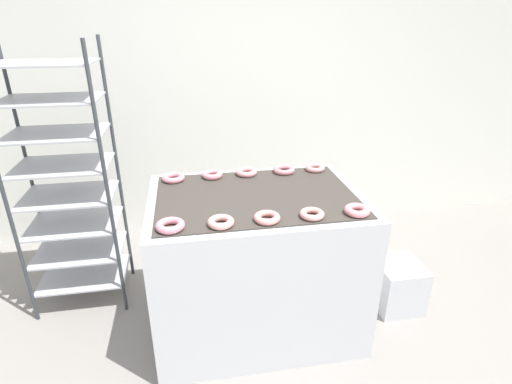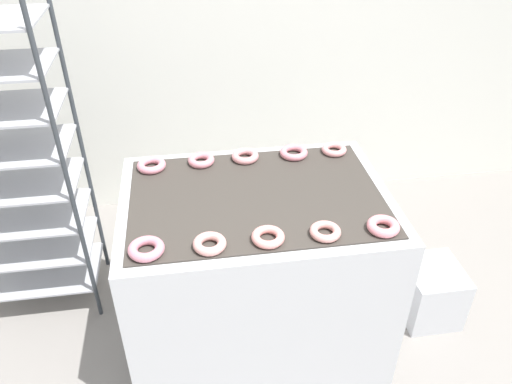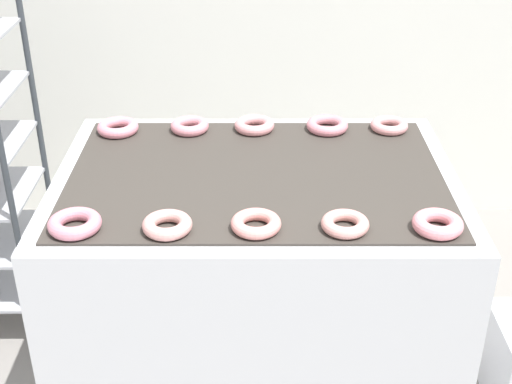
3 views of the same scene
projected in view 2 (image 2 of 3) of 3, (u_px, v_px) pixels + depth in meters
name	position (u px, v px, depth m)	size (l,w,h in m)	color
wall_back	(223.00, 14.00, 3.23)	(8.00, 0.05, 2.80)	silver
fryer_machine	(256.00, 270.00, 2.59)	(1.27, 0.92, 0.94)	silver
baking_rack_cart	(16.00, 166.00, 2.59)	(0.61, 0.46, 1.81)	#33383D
glaze_bin	(430.00, 292.00, 2.87)	(0.31, 0.34, 0.34)	silver
donut_near_leftmost	(146.00, 249.00, 1.98)	(0.15, 0.15, 0.04)	#D07D8D
donut_near_left	(210.00, 244.00, 2.01)	(0.14, 0.14, 0.04)	#D4938C
donut_near_center	(268.00, 237.00, 2.05)	(0.14, 0.14, 0.04)	pink
donut_near_right	(325.00, 232.00, 2.08)	(0.13, 0.13, 0.03)	#D79189
donut_near_rightmost	(383.00, 226.00, 2.10)	(0.14, 0.14, 0.04)	pink
donut_far_leftmost	(151.00, 165.00, 2.52)	(0.14, 0.14, 0.04)	pink
donut_far_left	(201.00, 160.00, 2.56)	(0.14, 0.14, 0.04)	#D3818B
donut_far_center	(245.00, 156.00, 2.60)	(0.14, 0.14, 0.04)	#D68B8D
donut_far_right	(294.00, 152.00, 2.63)	(0.15, 0.15, 0.04)	#D37D88
donut_far_rightmost	(334.00, 149.00, 2.66)	(0.13, 0.13, 0.03)	pink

